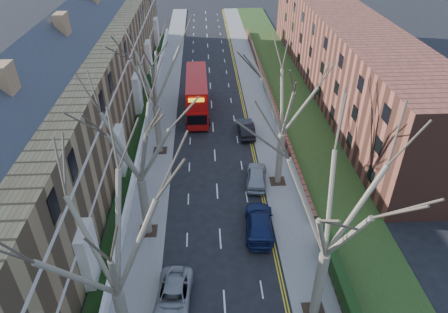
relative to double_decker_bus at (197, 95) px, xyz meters
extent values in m
cube|color=slate|center=(-4.22, 2.06, -2.18)|extent=(3.00, 102.00, 0.12)
cube|color=slate|center=(7.78, 2.06, -2.18)|extent=(3.00, 102.00, 0.12)
cube|color=olive|center=(-12.02, -5.94, 2.76)|extent=(9.00, 78.00, 10.00)
cube|color=#2C2E35|center=(-12.02, -5.94, 8.76)|extent=(4.67, 78.00, 4.67)
cube|color=white|center=(-7.57, -5.94, 1.26)|extent=(0.12, 78.00, 0.35)
cube|color=white|center=(-7.57, -5.94, 4.76)|extent=(0.12, 78.00, 0.35)
cube|color=brown|center=(19.28, 6.06, 2.76)|extent=(8.00, 54.00, 10.00)
cube|color=brown|center=(9.48, 6.06, -1.67)|extent=(0.35, 54.00, 0.90)
cube|color=white|center=(-5.87, -5.94, -1.62)|extent=(0.30, 78.00, 1.00)
cube|color=#233B15|center=(12.28, 2.06, -2.09)|extent=(6.00, 102.00, 0.06)
cylinder|color=#6E614E|center=(-3.92, -20.94, 0.42)|extent=(0.64, 0.64, 5.07)
cube|color=#2D2116|center=(-3.92, -20.94, -2.10)|extent=(1.40, 1.40, 0.05)
cylinder|color=#6E614E|center=(-3.92, -8.94, 0.51)|extent=(0.60, 0.60, 5.25)
cube|color=#2D2116|center=(-3.92, -8.94, -2.10)|extent=(1.40, 1.40, 0.05)
cylinder|color=#6E614E|center=(7.48, -28.94, 0.51)|extent=(0.64, 0.64, 5.25)
cube|color=#2D2116|center=(7.48, -28.94, -2.10)|extent=(1.40, 1.40, 0.05)
cylinder|color=#6E614E|center=(7.48, -14.94, 0.42)|extent=(0.60, 0.60, 5.07)
cube|color=#2D2116|center=(7.48, -14.94, -2.10)|extent=(1.40, 1.40, 0.05)
cube|color=#AC0D0C|center=(0.00, 0.00, -0.80)|extent=(2.59, 10.90, 2.17)
cube|color=#AC0D0C|center=(0.00, 0.00, 1.27)|extent=(2.58, 10.35, 1.98)
cube|color=black|center=(0.00, 0.00, -0.36)|extent=(2.60, 10.03, 0.89)
cube|color=black|center=(0.00, 0.00, 1.37)|extent=(2.60, 9.81, 0.89)
imported|color=gray|center=(-1.53, -27.78, -1.55)|extent=(2.70, 5.12, 1.37)
imported|color=#15214C|center=(4.92, -21.18, -1.45)|extent=(2.65, 5.57, 1.57)
imported|color=#96999E|center=(5.48, -14.87, -1.46)|extent=(2.46, 4.80, 1.56)
imported|color=black|center=(5.44, -5.78, -1.48)|extent=(1.70, 4.66, 1.52)
camera|label=1|loc=(0.84, -44.55, 20.33)|focal=32.00mm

